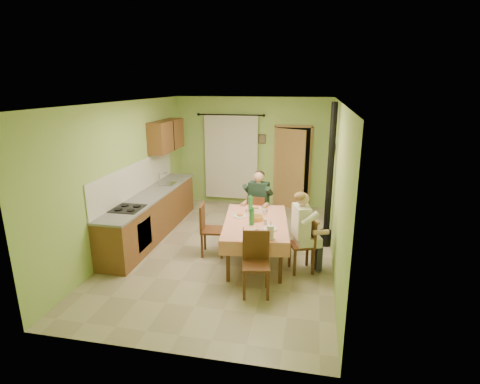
% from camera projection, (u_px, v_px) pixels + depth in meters
% --- Properties ---
extents(floor, '(4.00, 6.00, 0.01)m').
position_uv_depth(floor, '(226.00, 249.00, 7.32)').
color(floor, tan).
rests_on(floor, ground).
extents(room_shell, '(4.04, 6.04, 2.82)m').
position_uv_depth(room_shell, '(225.00, 157.00, 6.81)').
color(room_shell, '#A3CB68').
rests_on(room_shell, ground).
extents(kitchen_run, '(0.64, 3.64, 1.56)m').
position_uv_depth(kitchen_run, '(152.00, 213.00, 7.88)').
color(kitchen_run, brown).
rests_on(kitchen_run, ground).
extents(upper_cabinets, '(0.35, 1.40, 0.70)m').
position_uv_depth(upper_cabinets, '(167.00, 135.00, 8.72)').
color(upper_cabinets, brown).
rests_on(upper_cabinets, room_shell).
extents(curtain, '(1.70, 0.07, 2.22)m').
position_uv_depth(curtain, '(231.00, 157.00, 9.80)').
color(curtain, black).
rests_on(curtain, ground).
extents(doorway, '(0.96, 0.43, 2.15)m').
position_uv_depth(doorway, '(291.00, 168.00, 9.54)').
color(doorway, black).
rests_on(doorway, ground).
extents(dining_table, '(1.35, 2.00, 0.76)m').
position_uv_depth(dining_table, '(256.00, 241.00, 6.77)').
color(dining_table, '#EB927B').
rests_on(dining_table, ground).
extents(tableware, '(0.87, 1.59, 0.33)m').
position_uv_depth(tableware, '(256.00, 220.00, 6.54)').
color(tableware, white).
rests_on(tableware, dining_table).
extents(chair_far, '(0.43, 0.43, 0.93)m').
position_uv_depth(chair_far, '(258.00, 224.00, 7.82)').
color(chair_far, '#572F17').
rests_on(chair_far, ground).
extents(chair_near, '(0.48, 0.48, 0.97)m').
position_uv_depth(chair_near, '(256.00, 276.00, 5.70)').
color(chair_near, '#572F17').
rests_on(chair_near, ground).
extents(chair_right, '(0.48, 0.48, 0.93)m').
position_uv_depth(chair_right, '(302.00, 255.00, 6.40)').
color(chair_right, '#572F17').
rests_on(chair_right, ground).
extents(chair_left, '(0.48, 0.48, 0.98)m').
position_uv_depth(chair_left, '(212.00, 240.00, 7.04)').
color(chair_left, '#572F17').
rests_on(chair_left, ground).
extents(man_far, '(0.62, 0.52, 1.39)m').
position_uv_depth(man_far, '(258.00, 197.00, 7.66)').
color(man_far, '#192D23').
rests_on(man_far, chair_far).
extents(man_right, '(0.58, 0.65, 1.39)m').
position_uv_depth(man_right, '(303.00, 223.00, 6.24)').
color(man_right, white).
rests_on(man_right, chair_right).
extents(stove_flue, '(0.24, 0.24, 2.80)m').
position_uv_depth(stove_flue, '(329.00, 196.00, 7.24)').
color(stove_flue, black).
rests_on(stove_flue, ground).
extents(picture_back, '(0.19, 0.03, 0.23)m').
position_uv_depth(picture_back, '(262.00, 139.00, 9.58)').
color(picture_back, black).
rests_on(picture_back, room_shell).
extents(picture_right, '(0.03, 0.31, 0.21)m').
position_uv_depth(picture_right, '(334.00, 149.00, 7.56)').
color(picture_right, brown).
rests_on(picture_right, room_shell).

